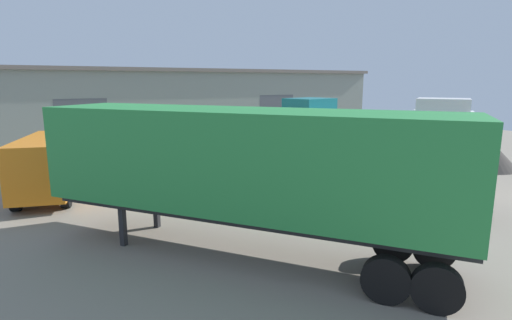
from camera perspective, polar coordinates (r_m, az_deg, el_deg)
name	(u,v)px	position (r m, az deg, el deg)	size (l,w,h in m)	color
ground_plane	(302,189)	(17.83, 6.58, -4.14)	(60.00, 60.00, 0.00)	gray
warehouse_building	(176,105)	(32.97, -11.32, 7.72)	(34.09, 7.30, 5.63)	gray
tractor_unit_white	(439,147)	(19.12, 24.66, 1.66)	(6.66, 5.71, 3.96)	silver
container_trailer_green	(245,164)	(10.54, -1.60, -0.57)	(8.99, 10.39, 3.97)	#28843D
tractor_unit_teal	(304,140)	(19.73, 6.93, 2.79)	(3.87, 6.59, 3.90)	#197075
delivery_van_orange	(52,164)	(18.49, -27.16, -0.50)	(3.32, 5.55, 2.46)	orange
gravel_pile	(483,151)	(25.18, 29.69, 1.13)	(3.57, 3.57, 1.87)	#423D38
oil_drum	(167,180)	(17.90, -12.56, -2.82)	(0.58, 0.58, 0.88)	black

